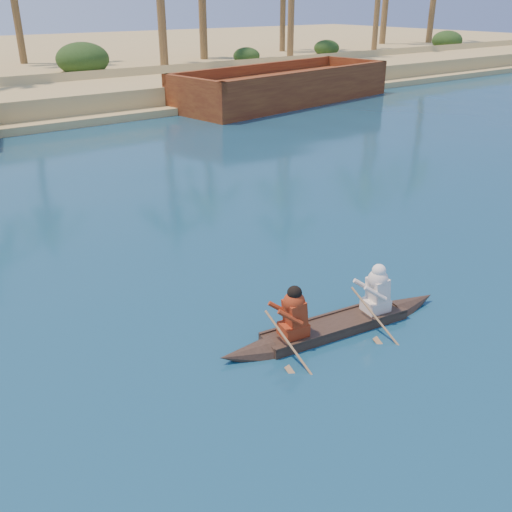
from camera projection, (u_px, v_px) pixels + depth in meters
canoe at (336, 318)px, 10.31m from camera, size 4.71×1.28×1.29m
barge_right at (284, 88)px, 32.66m from camera, size 14.33×6.69×2.30m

